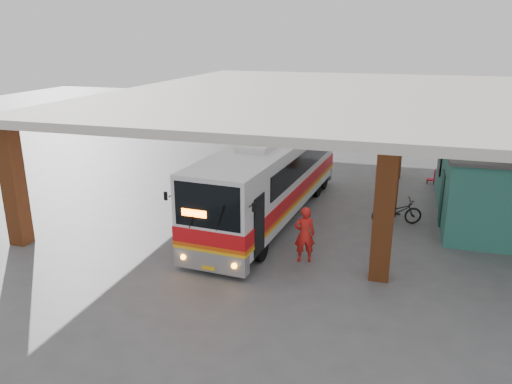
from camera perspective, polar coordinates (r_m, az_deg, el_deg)
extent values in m
plane|color=#515154|center=(19.15, 5.44, -4.57)|extent=(90.00, 90.00, 0.00)
cube|color=#974920|center=(15.26, 14.42, -2.19)|extent=(0.60, 0.60, 4.35)
cube|color=#974920|center=(21.02, 15.36, 3.13)|extent=(0.60, 0.60, 4.35)
cube|color=#974920|center=(26.89, 15.89, 6.15)|extent=(0.60, 0.60, 4.35)
cube|color=#974920|center=(19.30, -25.94, 0.70)|extent=(0.60, 0.60, 4.35)
cube|color=#974920|center=(37.11, -3.58, 9.77)|extent=(0.60, 0.60, 4.35)
cube|color=beige|center=(24.24, 10.15, 10.93)|extent=(21.00, 23.00, 0.30)
cube|color=#317A6C|center=(22.52, 26.81, 1.01)|extent=(5.00, 8.00, 3.00)
cube|color=#143930|center=(20.89, 20.47, -0.67)|extent=(0.08, 0.95, 2.10)
cube|color=black|center=(23.58, 20.34, 3.25)|extent=(0.08, 1.20, 1.00)
cube|color=black|center=(23.58, 20.27, 3.26)|extent=(0.04, 1.30, 1.10)
cube|color=silver|center=(20.05, 1.79, 2.06)|extent=(3.21, 11.70, 2.70)
cube|color=silver|center=(18.83, 0.85, 5.57)|extent=(1.36, 2.96, 0.24)
cube|color=gray|center=(15.64, -5.15, -7.70)|extent=(2.45, 0.55, 0.67)
cube|color=red|center=(20.20, 1.77, 0.61)|extent=(3.25, 11.70, 0.48)
cube|color=#D34D0B|center=(20.29, 1.77, -0.21)|extent=(3.25, 11.70, 0.13)
cube|color=#EFAE14|center=(20.33, 1.76, -0.51)|extent=(3.25, 11.70, 0.10)
cube|color=black|center=(14.85, -5.56, -1.61)|extent=(2.16, 0.25, 1.40)
cube|color=black|center=(21.04, -0.63, 4.16)|extent=(0.66, 8.65, 0.87)
cube|color=black|center=(20.30, 5.77, 3.57)|extent=(0.66, 8.65, 0.87)
cube|color=#FF5905|center=(15.08, -7.11, -2.42)|extent=(0.82, 0.11, 0.21)
sphere|color=orange|center=(15.84, -8.32, -7.37)|extent=(0.17, 0.17, 0.17)
sphere|color=orange|center=(15.13, -2.51, -8.44)|extent=(0.17, 0.17, 0.17)
cube|color=#EFAE14|center=(15.56, -5.48, -8.66)|extent=(0.43, 0.06, 0.12)
cylinder|color=black|center=(17.36, -5.93, -5.26)|extent=(0.38, 0.98, 0.96)
cylinder|color=black|center=(16.59, 0.43, -6.28)|extent=(0.38, 0.98, 0.96)
cylinder|color=black|center=(23.81, 2.13, 1.19)|extent=(0.38, 0.98, 0.96)
cylinder|color=black|center=(23.25, 6.90, 0.67)|extent=(0.38, 0.98, 0.96)
cylinder|color=black|center=(24.95, 3.07, 1.95)|extent=(0.38, 0.98, 0.96)
cylinder|color=black|center=(24.42, 7.64, 1.47)|extent=(0.38, 0.98, 0.96)
imported|color=black|center=(20.45, 15.78, -2.15)|extent=(2.11, 1.30, 1.04)
imported|color=red|center=(16.44, 5.57, -4.84)|extent=(0.81, 0.67, 1.89)
cube|color=red|center=(26.59, 19.35, 1.35)|extent=(0.44, 0.44, 0.06)
cube|color=red|center=(26.52, 19.77, 1.84)|extent=(0.10, 0.40, 0.56)
cylinder|color=black|center=(26.49, 18.94, 1.06)|extent=(0.03, 0.03, 0.19)
cylinder|color=black|center=(26.46, 19.63, 0.97)|extent=(0.03, 0.03, 0.19)
cylinder|color=black|center=(26.79, 19.02, 1.23)|extent=(0.03, 0.03, 0.19)
cylinder|color=black|center=(26.77, 19.70, 1.15)|extent=(0.03, 0.03, 0.19)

